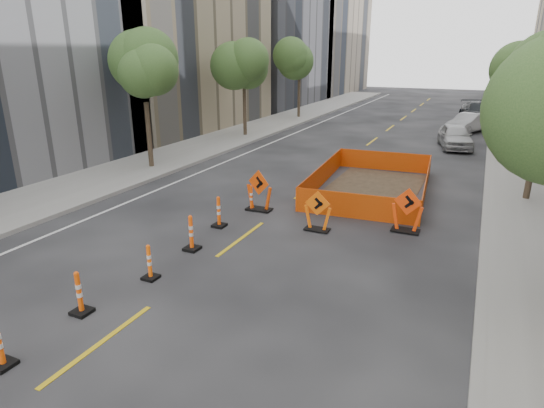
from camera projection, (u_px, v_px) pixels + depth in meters
The scene contains 21 objects.
ground_plane at pixel (162, 297), 10.97m from camera, with size 140.00×140.00×0.00m, color black.
sidewalk_left at pixel (167, 158), 24.85m from camera, with size 4.00×90.00×0.15m, color gray.
sidewalk_right at pixel (543, 202), 17.67m from camera, with size 4.00×90.00×0.15m, color gray.
bld_left_d at pixel (257, 38), 49.20m from camera, with size 12.00×16.00×14.00m, color #4C4C51.
bld_left_e at pixel (311, 17), 62.33m from camera, with size 12.00×20.00×20.00m, color gray.
tree_l_b at pixel (144, 76), 21.46m from camera, with size 2.80×2.80×5.95m.
tree_l_c at pixel (244, 69), 30.06m from camera, with size 2.80×2.80×5.95m.
tree_l_d at pixel (300, 65), 38.65m from camera, with size 2.80×2.80×5.95m.
tree_r_c at pixel (529, 72), 25.08m from camera, with size 2.80×2.80×5.95m.
channelizer_2 at pixel (79, 293), 10.14m from camera, with size 0.41×0.41×1.05m, color #E44C09, non-canonical shape.
channelizer_3 at pixel (149, 262), 11.71m from camera, with size 0.38×0.38×0.97m, color #FF5C0A, non-canonical shape.
channelizer_4 at pixel (191, 233), 13.41m from camera, with size 0.43×0.43×1.10m, color #FF500A, non-canonical shape.
channelizer_5 at pixel (219, 212), 15.22m from camera, with size 0.42×0.42×1.07m, color #F14E0A, non-canonical shape.
channelizer_6 at pixel (251, 198), 16.85m from camera, with size 0.38×0.38×0.95m, color #F84C0A, non-canonical shape.
chevron_sign_left at pixel (259, 190), 16.72m from camera, with size 1.03×0.62×1.55m, color #D84109, non-canonical shape.
chevron_sign_center at pixel (318, 211), 14.84m from camera, with size 0.91×0.55×1.37m, color #FE630A, non-canonical shape.
chevron_sign_right at pixel (407, 210), 14.70m from camera, with size 1.00×0.60×1.50m, color #FD3F0A, non-canonical shape.
safety_fence at pixel (372, 180), 19.26m from camera, with size 4.37×7.44×0.93m, color #F9500D, non-canonical shape.
parked_car_near at pixel (455, 136), 27.62m from camera, with size 1.71×4.25×1.45m, color #AFB0B1.
parked_car_mid at pixel (468, 123), 32.85m from camera, with size 1.45×4.16×1.37m, color gray.
parked_car_far at pixel (479, 112), 37.36m from camera, with size 2.34×5.76×1.67m, color black.
Camera 1 is at (6.48, -7.66, 5.65)m, focal length 30.00 mm.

